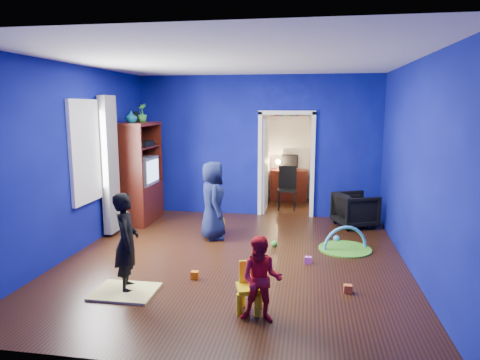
% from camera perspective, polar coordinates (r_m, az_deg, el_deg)
% --- Properties ---
extents(floor, '(5.00, 5.50, 0.01)m').
position_cam_1_polar(floor, '(6.53, -0.75, -10.49)').
color(floor, black).
rests_on(floor, ground).
extents(ceiling, '(5.00, 5.50, 0.01)m').
position_cam_1_polar(ceiling, '(6.16, -0.81, 15.72)').
color(ceiling, white).
rests_on(ceiling, wall_back).
extents(wall_back, '(5.00, 0.02, 2.90)m').
position_cam_1_polar(wall_back, '(8.88, 2.33, 4.52)').
color(wall_back, '#090D66').
rests_on(wall_back, floor).
extents(wall_front, '(5.00, 0.02, 2.90)m').
position_cam_1_polar(wall_front, '(3.55, -8.57, -3.57)').
color(wall_front, '#090D66').
rests_on(wall_front, floor).
extents(wall_left, '(0.02, 5.50, 2.90)m').
position_cam_1_polar(wall_left, '(7.06, -21.21, 2.51)').
color(wall_left, '#090D66').
rests_on(wall_left, floor).
extents(wall_right, '(0.02, 5.50, 2.90)m').
position_cam_1_polar(wall_right, '(6.25, 22.42, 1.57)').
color(wall_right, '#090D66').
rests_on(wall_right, floor).
extents(alcove, '(1.00, 1.75, 2.50)m').
position_cam_1_polar(alcove, '(9.72, 6.47, 3.74)').
color(alcove, silver).
rests_on(alcove, floor).
extents(armchair, '(0.92, 0.91, 0.65)m').
position_cam_1_polar(armchair, '(8.44, 15.12, -3.85)').
color(armchair, black).
rests_on(armchair, floor).
extents(child_black, '(0.43, 0.53, 1.24)m').
position_cam_1_polar(child_black, '(5.49, -14.90, -7.99)').
color(child_black, black).
rests_on(child_black, floor).
extents(child_navy, '(0.61, 0.76, 1.35)m').
position_cam_1_polar(child_navy, '(7.34, -3.64, -2.74)').
color(child_navy, '#0F1337').
rests_on(child_navy, floor).
extents(toddler_red, '(0.46, 0.37, 0.93)m').
position_cam_1_polar(toddler_red, '(4.62, 2.85, -13.11)').
color(toddler_red, red).
rests_on(toddler_red, floor).
extents(vase, '(0.26, 0.26, 0.23)m').
position_cam_1_polar(vase, '(8.26, -14.32, 8.17)').
color(vase, '#0C5E61').
rests_on(vase, tv_armoire).
extents(potted_plant, '(0.26, 0.26, 0.36)m').
position_cam_1_polar(potted_plant, '(8.74, -12.97, 8.72)').
color(potted_plant, green).
rests_on(potted_plant, tv_armoire).
extents(tv_armoire, '(0.58, 1.14, 1.96)m').
position_cam_1_polar(tv_armoire, '(8.63, -13.22, 0.97)').
color(tv_armoire, '#3A1009').
rests_on(tv_armoire, floor).
extents(crt_tv, '(0.46, 0.70, 0.54)m').
position_cam_1_polar(crt_tv, '(8.61, -12.99, 1.23)').
color(crt_tv, silver).
rests_on(crt_tv, tv_armoire).
extents(yellow_blanket, '(0.75, 0.60, 0.03)m').
position_cam_1_polar(yellow_blanket, '(5.61, -15.05, -14.18)').
color(yellow_blanket, '#F2E07A').
rests_on(yellow_blanket, floor).
extents(hopper_ball, '(0.41, 0.41, 0.41)m').
position_cam_1_polar(hopper_ball, '(7.70, -3.55, -5.74)').
color(hopper_ball, yellow).
rests_on(hopper_ball, floor).
extents(kid_chair, '(0.35, 0.35, 0.50)m').
position_cam_1_polar(kid_chair, '(4.91, 1.31, -14.44)').
color(kid_chair, yellow).
rests_on(kid_chair, floor).
extents(play_mat, '(0.83, 0.83, 0.02)m').
position_cam_1_polar(play_mat, '(7.14, 13.81, -8.90)').
color(play_mat, '#329321').
rests_on(play_mat, floor).
extents(toy_arch, '(0.72, 0.31, 0.75)m').
position_cam_1_polar(toy_arch, '(7.13, 13.81, -8.83)').
color(toy_arch, '#3F8CD8').
rests_on(toy_arch, floor).
extents(window_left, '(0.03, 0.95, 1.55)m').
position_cam_1_polar(window_left, '(7.34, -19.78, 3.63)').
color(window_left, white).
rests_on(window_left, wall_left).
extents(curtain, '(0.14, 0.42, 2.40)m').
position_cam_1_polar(curtain, '(7.81, -16.97, 1.90)').
color(curtain, slate).
rests_on(curtain, floor).
extents(doorway, '(1.16, 0.10, 2.10)m').
position_cam_1_polar(doorway, '(8.88, 6.16, 1.87)').
color(doorway, white).
rests_on(doorway, floor).
extents(study_desk, '(0.88, 0.44, 0.75)m').
position_cam_1_polar(study_desk, '(10.47, 6.56, -0.67)').
color(study_desk, '#3D140A').
rests_on(study_desk, floor).
extents(desk_monitor, '(0.40, 0.05, 0.32)m').
position_cam_1_polar(desk_monitor, '(10.51, 6.65, 2.54)').
color(desk_monitor, black).
rests_on(desk_monitor, study_desk).
extents(desk_lamp, '(0.14, 0.14, 0.14)m').
position_cam_1_polar(desk_lamp, '(10.46, 5.10, 2.43)').
color(desk_lamp, '#FFD88C').
rests_on(desk_lamp, study_desk).
extents(folding_chair, '(0.40, 0.40, 0.92)m').
position_cam_1_polar(folding_chair, '(9.52, 6.28, -1.20)').
color(folding_chair, black).
rests_on(folding_chair, floor).
extents(book_shelf, '(0.88, 0.24, 0.04)m').
position_cam_1_polar(book_shelf, '(10.42, 6.77, 8.38)').
color(book_shelf, white).
rests_on(book_shelf, study_desk).
extents(toy_0, '(0.10, 0.08, 0.10)m').
position_cam_1_polar(toy_0, '(5.58, 14.19, -13.89)').
color(toy_0, orange).
rests_on(toy_0, floor).
extents(toy_1, '(0.11, 0.11, 0.11)m').
position_cam_1_polar(toy_1, '(7.50, 12.74, -7.58)').
color(toy_1, '#28A9E7').
rests_on(toy_1, floor).
extents(toy_2, '(0.10, 0.08, 0.10)m').
position_cam_1_polar(toy_2, '(5.86, -6.04, -12.48)').
color(toy_2, orange).
rests_on(toy_2, floor).
extents(toy_3, '(0.11, 0.11, 0.11)m').
position_cam_1_polar(toy_3, '(7.08, 4.60, -8.42)').
color(toy_3, green).
rests_on(toy_3, floor).
extents(toy_4, '(0.10, 0.08, 0.10)m').
position_cam_1_polar(toy_4, '(6.42, 9.08, -10.50)').
color(toy_4, '#D750CB').
rests_on(toy_4, floor).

